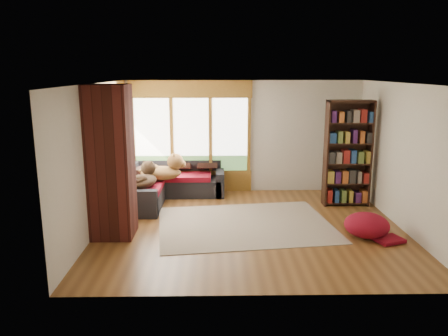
# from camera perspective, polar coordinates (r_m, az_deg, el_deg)

# --- Properties ---
(floor) EXTENTS (5.50, 5.50, 0.00)m
(floor) POSITION_cam_1_polar(r_m,az_deg,el_deg) (8.13, 3.41, -7.69)
(floor) COLOR brown
(floor) RESTS_ON ground
(ceiling) EXTENTS (5.50, 5.50, 0.00)m
(ceiling) POSITION_cam_1_polar(r_m,az_deg,el_deg) (7.62, 3.67, 10.97)
(ceiling) COLOR white
(wall_back) EXTENTS (5.50, 0.04, 2.60)m
(wall_back) POSITION_cam_1_polar(r_m,az_deg,el_deg) (10.23, 2.44, 4.10)
(wall_back) COLOR silver
(wall_back) RESTS_ON ground
(wall_front) EXTENTS (5.50, 0.04, 2.60)m
(wall_front) POSITION_cam_1_polar(r_m,az_deg,el_deg) (5.35, 5.63, -3.94)
(wall_front) COLOR silver
(wall_front) RESTS_ON ground
(wall_left) EXTENTS (0.04, 5.00, 2.60)m
(wall_left) POSITION_cam_1_polar(r_m,az_deg,el_deg) (8.03, -16.42, 1.22)
(wall_left) COLOR silver
(wall_left) RESTS_ON ground
(wall_right) EXTENTS (0.04, 5.00, 2.60)m
(wall_right) POSITION_cam_1_polar(r_m,az_deg,el_deg) (8.44, 22.48, 1.31)
(wall_right) COLOR silver
(wall_right) RESTS_ON ground
(windows_back) EXTENTS (2.82, 0.10, 1.90)m
(windows_back) POSITION_cam_1_polar(r_m,az_deg,el_deg) (10.19, -4.32, 4.33)
(windows_back) COLOR olive
(windows_back) RESTS_ON wall_back
(windows_left) EXTENTS (0.10, 2.62, 1.90)m
(windows_left) POSITION_cam_1_polar(r_m,az_deg,el_deg) (9.16, -14.32, 3.02)
(windows_left) COLOR olive
(windows_left) RESTS_ON wall_left
(roller_blind) EXTENTS (0.03, 0.72, 0.90)m
(roller_blind) POSITION_cam_1_polar(r_m,az_deg,el_deg) (9.90, -13.19, 6.12)
(roller_blind) COLOR gray
(roller_blind) RESTS_ON wall_left
(brick_chimney) EXTENTS (0.70, 0.70, 2.60)m
(brick_chimney) POSITION_cam_1_polar(r_m,az_deg,el_deg) (7.61, -14.56, 0.72)
(brick_chimney) COLOR #471914
(brick_chimney) RESTS_ON ground
(sectional_sofa) EXTENTS (2.20, 2.20, 0.80)m
(sectional_sofa) POSITION_cam_1_polar(r_m,az_deg,el_deg) (9.72, -8.92, -2.51)
(sectional_sofa) COLOR black
(sectional_sofa) RESTS_ON ground
(area_rug) EXTENTS (3.45, 2.81, 0.01)m
(area_rug) POSITION_cam_1_polar(r_m,az_deg,el_deg) (8.24, 2.74, -7.34)
(area_rug) COLOR beige
(area_rug) RESTS_ON ground
(bookshelf) EXTENTS (0.95, 0.32, 2.23)m
(bookshelf) POSITION_cam_1_polar(r_m,az_deg,el_deg) (9.49, 15.87, 1.82)
(bookshelf) COLOR black
(bookshelf) RESTS_ON ground
(pouf) EXTENTS (0.89, 0.89, 0.42)m
(pouf) POSITION_cam_1_polar(r_m,az_deg,el_deg) (7.98, 18.15, -7.03)
(pouf) COLOR maroon
(pouf) RESTS_ON area_rug
(dog_tan) EXTENTS (0.96, 0.64, 0.50)m
(dog_tan) POSITION_cam_1_polar(r_m,az_deg,el_deg) (9.48, -7.81, 0.17)
(dog_tan) COLOR brown
(dog_tan) RESTS_ON sectional_sofa
(dog_brindle) EXTENTS (0.65, 0.87, 0.43)m
(dog_brindle) POSITION_cam_1_polar(r_m,az_deg,el_deg) (8.99, -10.33, -0.85)
(dog_brindle) COLOR black
(dog_brindle) RESTS_ON sectional_sofa
(throw_pillows) EXTENTS (1.98, 1.68, 0.45)m
(throw_pillows) POSITION_cam_1_polar(r_m,az_deg,el_deg) (9.65, -8.44, 0.25)
(throw_pillows) COLOR black
(throw_pillows) RESTS_ON sectional_sofa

